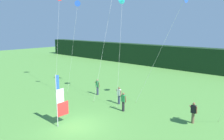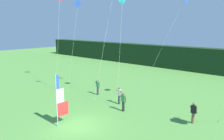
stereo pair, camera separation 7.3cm
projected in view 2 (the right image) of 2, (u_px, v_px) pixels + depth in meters
name	position (u px, v px, depth m)	size (l,w,h in m)	color
ground_plane	(77.00, 126.00, 16.36)	(120.00, 120.00, 0.00)	#518E3D
distant_treeline	(208.00, 61.00, 35.21)	(80.00, 2.40, 3.90)	black
banner_flag	(60.00, 101.00, 16.14)	(0.06, 1.03, 3.88)	#B7B7BC
person_near_banner	(123.00, 101.00, 19.06)	(0.55, 0.48, 1.66)	black
person_mid_field	(98.00, 87.00, 23.75)	(0.55, 0.48, 1.68)	#2D334C
person_far_left	(193.00, 112.00, 16.64)	(0.55, 0.48, 1.63)	brown
person_far_right	(119.00, 95.00, 20.87)	(0.55, 0.48, 1.65)	#2D334C
kite_cyan_delta_1	(123.00, 0.00, 20.65)	(1.59, 2.70, 10.04)	brown
kite_blue_delta_4	(78.00, 5.00, 21.99)	(1.93, 0.75, 9.73)	brown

